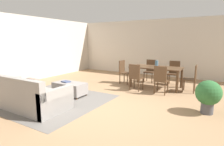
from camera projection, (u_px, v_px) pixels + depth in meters
ground_plane at (107, 107)px, 4.76m from camera, size 10.80×10.80×0.00m
wall_back at (162, 48)px, 8.75m from camera, size 9.00×0.12×2.70m
wall_left at (17, 50)px, 7.20m from camera, size 0.12×11.00×2.70m
area_rug at (51, 100)px, 5.31m from camera, size 3.00×2.80×0.01m
couch at (26, 96)px, 4.73m from camera, size 2.26×1.00×0.86m
ottoman_table at (70, 88)px, 5.75m from camera, size 1.03×0.55×0.41m
dining_table at (156, 69)px, 6.66m from camera, size 1.79×0.90×0.76m
dining_chair_near_left at (135, 76)px, 6.24m from camera, size 0.42×0.42×0.92m
dining_chair_near_right at (161, 78)px, 5.82m from camera, size 0.40×0.40×0.92m
dining_chair_far_left at (150, 69)px, 7.60m from camera, size 0.40×0.40×0.92m
dining_chair_far_right at (174, 71)px, 7.12m from camera, size 0.42×0.42×0.92m
dining_chair_head_east at (192, 77)px, 6.04m from camera, size 0.41×0.41×0.92m
dining_chair_head_west at (124, 70)px, 7.33m from camera, size 0.42×0.42×0.92m
vase_centerpiece at (157, 64)px, 6.61m from camera, size 0.12×0.12×0.23m
book_on_ottoman at (66, 82)px, 5.77m from camera, size 0.29×0.24×0.03m
potted_plant at (208, 94)px, 4.27m from camera, size 0.58×0.58×0.80m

